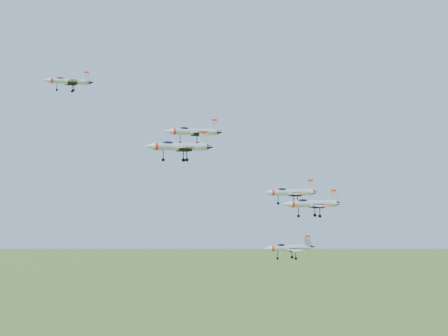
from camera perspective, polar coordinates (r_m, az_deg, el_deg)
name	(u,v)px	position (r m, az deg, el deg)	size (l,w,h in m)	color
jet_lead	(68,81)	(138.78, -14.07, 7.71)	(10.86, 8.99, 2.90)	silver
jet_left_high	(193,132)	(123.68, -2.85, 3.35)	(12.22, 10.03, 3.28)	silver
jet_right_high	(178,146)	(105.59, -4.18, 1.98)	(12.23, 10.04, 3.28)	silver
jet_left_low	(290,192)	(138.09, 6.08, -2.21)	(13.10, 10.83, 3.50)	silver
jet_right_low	(312,204)	(119.16, 8.02, -3.24)	(12.41, 10.23, 3.32)	silver
jet_trail	(289,248)	(136.51, 5.95, -7.26)	(12.09, 9.98, 3.23)	silver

